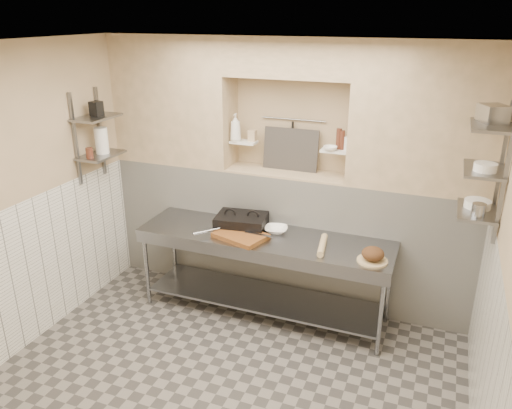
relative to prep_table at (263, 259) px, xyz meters
The scene contains 47 objects.
floor 1.37m from the prep_table, 87.33° to the right, with size 4.00×3.90×0.10m, color #67625B.
ceiling 2.51m from the prep_table, 87.33° to the right, with size 4.00×3.90×0.10m, color silver.
wall_left 2.44m from the prep_table, 149.33° to the right, with size 0.10×3.90×2.80m, color tan.
wall_back 1.12m from the prep_table, 86.13° to the left, with size 4.00×0.10×2.80m, color tan.
backwall_lower 0.57m from the prep_table, 84.43° to the left, with size 4.00×0.40×1.40m, color white.
alcove_sill 0.96m from the prep_table, 84.43° to the left, with size 1.30×0.40×0.02m, color tan.
backwall_pillar_left 2.01m from the prep_table, 155.94° to the left, with size 1.35×0.40×1.40m, color tan.
backwall_pillar_right 2.09m from the prep_table, 22.33° to the left, with size 1.35×0.40×1.40m, color tan.
backwall_header 2.04m from the prep_table, 84.43° to the left, with size 1.30×0.40×0.40m, color tan.
wainscot_left 2.27m from the prep_table, 148.55° to the right, with size 0.02×3.90×1.40m, color white.
wainscot_right 2.36m from the prep_table, 30.05° to the right, with size 0.02×3.90×1.40m, color white.
alcove_shelf_left 1.28m from the prep_table, 128.12° to the left, with size 0.28×0.16×0.03m, color white.
alcove_shelf_right 1.32m from the prep_table, 45.59° to the left, with size 0.28×0.16×0.03m, color white.
utensil_rail 1.50m from the prep_table, 85.71° to the left, with size 0.02×0.02×0.70m, color gray.
hanging_steel 1.35m from the prep_table, 85.59° to the left, with size 0.02×0.02×0.30m, color black.
splash_panel 1.20m from the prep_table, 85.27° to the left, with size 0.60×0.02×0.45m, color #383330.
shelf_rail_left_a 2.24m from the prep_table, behind, with size 0.03×0.03×0.95m, color slate.
shelf_rail_left_b 2.27m from the prep_table, behind, with size 0.03×0.03×0.95m, color slate.
wall_shelf_left_lower 2.03m from the prep_table, behind, with size 0.30×0.50×0.03m, color slate.
wall_shelf_left_upper 2.25m from the prep_table, behind, with size 0.30×0.50×0.03m, color slate.
shelf_rail_right_a 2.36m from the prep_table, ahead, with size 0.03×0.03×1.05m, color slate.
shelf_rail_right_b 2.39m from the prep_table, ahead, with size 0.03×0.03×1.05m, color slate.
wall_shelf_right_lower 2.08m from the prep_table, ahead, with size 0.30×0.50×0.03m, color slate.
wall_shelf_right_mid 2.25m from the prep_table, ahead, with size 0.30×0.50×0.03m, color slate.
wall_shelf_right_upper 2.46m from the prep_table, ahead, with size 0.30×0.50×0.03m, color slate.
prep_table is the anchor object (origin of this frame).
panini_press 0.45m from the prep_table, 158.06° to the left, with size 0.56×0.44×0.14m.
cutting_board 0.36m from the prep_table, 150.61° to the right, with size 0.50×0.35×0.04m, color brown.
knife_blade 0.32m from the prep_table, 111.75° to the right, with size 0.29×0.03×0.01m, color gray.
tongs 0.66m from the prep_table, 158.25° to the right, with size 0.03×0.03×0.29m, color gray.
mixing_bowl 0.33m from the prep_table, 58.52° to the left, with size 0.23×0.23×0.06m, color white.
rolling_pin 0.68m from the prep_table, ahead, with size 0.06×0.06×0.42m, color tan.
bread_board 1.15m from the prep_table, ahead, with size 0.28×0.28×0.02m, color tan.
bread_loaf 1.17m from the prep_table, ahead, with size 0.20×0.20×0.12m, color #4C2D19.
bottle_soap 1.42m from the prep_table, 134.84° to the left, with size 0.11×0.11×0.30m, color white.
jar_alcove 1.33m from the prep_table, 120.72° to the left, with size 0.08×0.08×0.12m, color tan.
bowl_alcove 1.31m from the prep_table, 44.76° to the left, with size 0.14×0.14×0.04m, color white.
condiment_a 1.45m from the prep_table, 44.20° to the left, with size 0.05×0.05×0.19m, color #4C2418.
condiment_b 1.44m from the prep_table, 45.95° to the left, with size 0.05×0.05×0.21m, color #4C2418.
condiment_c 1.45m from the prep_table, 41.96° to the left, with size 0.08×0.08×0.13m, color white.
jug_left 2.10m from the prep_table, behind, with size 0.14×0.14×0.27m, color white.
jar_left 2.08m from the prep_table, behind, with size 0.07×0.07×0.11m, color #4C2418.
box_left_upper 2.30m from the prep_table, behind, with size 0.11×0.11×0.15m, color black.
bowl_right 2.10m from the prep_table, ahead, with size 0.21×0.21×0.06m, color white.
canister_right 2.13m from the prep_table, ahead, with size 0.11×0.11×0.11m, color gray.
bowl_right_mid 2.28m from the prep_table, ahead, with size 0.17×0.17×0.06m, color white.
basket_right 2.51m from the prep_table, ahead, with size 0.17×0.21×0.14m, color gray.
Camera 1 is at (1.52, -3.10, 3.01)m, focal length 35.00 mm.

